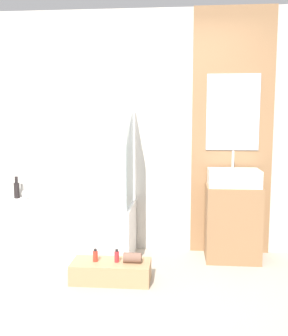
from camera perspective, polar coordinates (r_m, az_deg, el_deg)
name	(u,v)px	position (r m, az deg, el deg)	size (l,w,h in m)	color
ground_plane	(114,317)	(3.11, -4.41, -20.76)	(12.00, 12.00, 0.00)	#A39989
wall_tiled_back	(136,133)	(4.32, -1.10, 5.16)	(4.20, 0.06, 2.60)	beige
wall_wood_accent	(232,132)	(4.27, 12.67, 5.18)	(0.85, 0.04, 2.60)	#8E6642
bathtub	(66,230)	(4.25, -11.24, -8.89)	(1.41, 0.66, 0.57)	white
glass_shower_screen	(129,154)	(3.92, -2.16, 2.06)	(0.01, 0.55, 1.06)	silver
wooden_step_bench	(111,271)	(3.67, -4.81, -14.71)	(0.71, 0.31, 0.18)	#A87F56
vanity_cabinet	(232,223)	(4.19, 12.71, -7.76)	(0.55, 0.42, 0.77)	#8E6642
sink	(234,178)	(4.09, 12.89, -1.38)	(0.51, 0.35, 0.35)	white
vase_tall_dark	(17,189)	(4.60, -17.99, -2.96)	(0.06, 0.06, 0.24)	black
vase_round_light	(27,194)	(4.54, -16.68, -3.62)	(0.11, 0.11, 0.11)	silver
bottle_soap_primary	(95,256)	(3.64, -7.08, -12.52)	(0.04, 0.04, 0.12)	red
bottle_soap_secondary	(117,256)	(3.61, -3.98, -12.66)	(0.04, 0.04, 0.12)	red
towel_roll	(132,258)	(3.59, -1.69, -12.88)	(0.09, 0.09, 0.16)	brown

